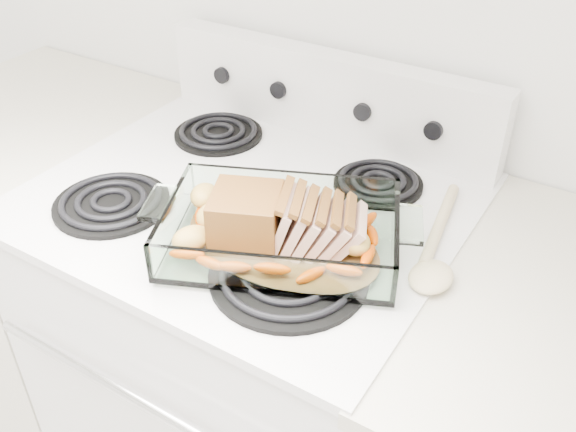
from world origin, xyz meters
The scene contains 6 objects.
electric_range centered at (0.00, 1.66, 0.48)m, with size 0.78×0.70×1.12m.
counter_left centered at (-0.67, 1.66, 0.47)m, with size 0.58×0.68×0.93m.
baking_dish centered at (0.14, 1.55, 0.96)m, with size 0.37×0.24×0.07m.
pork_roast centered at (0.13, 1.55, 0.99)m, with size 0.25×0.11×0.09m.
roast_vegetables centered at (0.14, 1.59, 0.97)m, with size 0.35×0.19×0.04m.
wooden_spoon centered at (0.36, 1.67, 0.95)m, with size 0.10×0.31×0.02m.
Camera 1 is at (0.59, 0.85, 1.59)m, focal length 40.00 mm.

